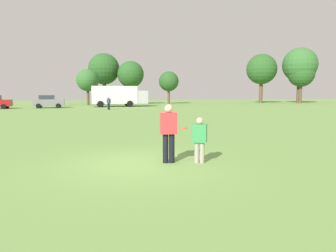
{
  "coord_description": "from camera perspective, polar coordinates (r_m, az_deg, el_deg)",
  "views": [
    {
      "loc": [
        -1.23,
        -9.12,
        2.18
      ],
      "look_at": [
        1.03,
        0.58,
        1.08
      ],
      "focal_mm": 32.48,
      "sensor_mm": 36.0,
      "label": 1
    }
  ],
  "objects": [
    {
      "name": "tree_west_maple",
      "position": [
        55.43,
        -14.85,
        8.29
      ],
      "size": [
        3.86,
        3.86,
        6.28
      ],
      "color": "brown",
      "rests_on": "ground"
    },
    {
      "name": "bystander_sideline_watcher",
      "position": [
        39.65,
        -11.07,
        4.36
      ],
      "size": [
        0.51,
        0.5,
        1.64
      ],
      "color": "black",
      "rests_on": "ground"
    },
    {
      "name": "tree_horizon_center",
      "position": [
        70.41,
        23.51,
        10.45
      ],
      "size": [
        7.09,
        7.09,
        11.52
      ],
      "color": "brown",
      "rests_on": "ground"
    },
    {
      "name": "box_truck",
      "position": [
        47.97,
        -9.29,
        5.69
      ],
      "size": [
        8.61,
        3.28,
        3.18
      ],
      "color": "white",
      "rests_on": "ground"
    },
    {
      "name": "ground_plane",
      "position": [
        9.46,
        -5.33,
        -7.04
      ],
      "size": [
        163.9,
        163.9,
        0.0
      ],
      "primitive_type": "plane",
      "color": "#6B9347"
    },
    {
      "name": "tree_east_birch",
      "position": [
        58.24,
        -7.02,
        9.56
      ],
      "size": [
        4.97,
        4.97,
        8.07
      ],
      "color": "brown",
      "rests_on": "ground"
    },
    {
      "name": "tree_center_elm",
      "position": [
        61.08,
        -11.92,
        10.41
      ],
      "size": [
        6.01,
        6.01,
        9.76
      ],
      "color": "brown",
      "rests_on": "ground"
    },
    {
      "name": "parked_car_center",
      "position": [
        46.74,
        -21.51,
        4.31
      ],
      "size": [
        4.28,
        2.37,
        1.82
      ],
      "color": "slate",
      "rests_on": "ground"
    },
    {
      "name": "tree_far_east_pine",
      "position": [
        67.86,
        17.16,
        10.12
      ],
      "size": [
        6.31,
        6.31,
        10.25
      ],
      "color": "brown",
      "rests_on": "ground"
    },
    {
      "name": "player_thrower",
      "position": [
        9.36,
        0.12,
        -0.79
      ],
      "size": [
        0.53,
        0.35,
        1.81
      ],
      "color": "black",
      "rests_on": "ground"
    },
    {
      "name": "frisbee",
      "position": [
        9.26,
        2.8,
        -0.38
      ],
      "size": [
        0.27,
        0.27,
        0.03
      ],
      "color": "#E54C33"
    },
    {
      "name": "tree_east_oak",
      "position": [
        60.33,
        0.13,
        8.36
      ],
      "size": [
        3.9,
        3.9,
        6.34
      ],
      "color": "brown",
      "rests_on": "ground"
    },
    {
      "name": "traffic_cone",
      "position": [
        16.55,
        -0.74,
        -0.47
      ],
      "size": [
        0.32,
        0.32,
        0.48
      ],
      "color": "#D8590C",
      "rests_on": "ground"
    },
    {
      "name": "tree_far_west_pine",
      "position": [
        69.79,
        23.73,
        8.94
      ],
      "size": [
        5.41,
        5.41,
        8.8
      ],
      "color": "brown",
      "rests_on": "ground"
    },
    {
      "name": "player_defender",
      "position": [
        9.43,
        5.95,
        -2.19
      ],
      "size": [
        0.5,
        0.42,
        1.42
      ],
      "color": "gray",
      "rests_on": "ground"
    }
  ]
}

